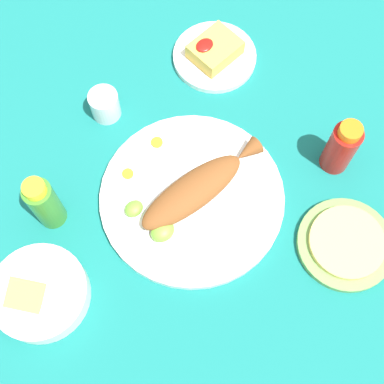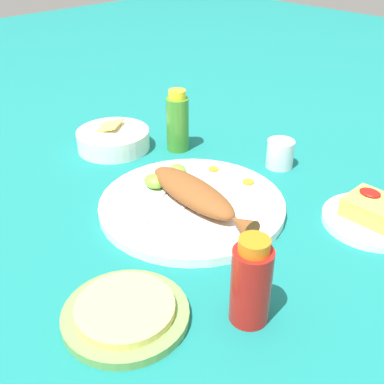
{
  "view_description": "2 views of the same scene",
  "coord_description": "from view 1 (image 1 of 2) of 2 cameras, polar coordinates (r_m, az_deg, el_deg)",
  "views": [
    {
      "loc": [
        0.26,
        0.27,
        0.97
      ],
      "look_at": [
        0.0,
        0.0,
        0.04
      ],
      "focal_mm": 50.0,
      "sensor_mm": 36.0,
      "label": 1
    },
    {
      "loc": [
        -0.56,
        0.54,
        0.5
      ],
      "look_at": [
        0.0,
        0.0,
        0.04
      ],
      "focal_mm": 45.0,
      "sensor_mm": 36.0,
      "label": 2
    }
  ],
  "objects": [
    {
      "name": "lime_wedge_side",
      "position": [
        0.98,
        -3.16,
        -4.17
      ],
      "size": [
        0.05,
        0.04,
        0.03
      ],
      "primitive_type": "ellipsoid",
      "color": "#6BB233",
      "rests_on": "main_plate"
    },
    {
      "name": "carrot_slice_near",
      "position": [
        1.07,
        -3.77,
        5.31
      ],
      "size": [
        0.02,
        0.02,
        0.0
      ],
      "primitive_type": "cylinder",
      "color": "orange",
      "rests_on": "main_plate"
    },
    {
      "name": "carrot_slice_mid",
      "position": [
        1.04,
        -6.87,
        1.95
      ],
      "size": [
        0.02,
        0.02,
        0.0
      ],
      "primitive_type": "cylinder",
      "color": "orange",
      "rests_on": "main_plate"
    },
    {
      "name": "fried_fish",
      "position": [
        1.0,
        0.57,
        0.44
      ],
      "size": [
        0.28,
        0.09,
        0.04
      ],
      "rotation": [
        0.0,
        0.0,
        -0.1
      ],
      "color": "brown",
      "rests_on": "main_plate"
    },
    {
      "name": "tortilla_stack",
      "position": [
        1.03,
        16.21,
        -5.17
      ],
      "size": [
        0.14,
        0.14,
        0.01
      ],
      "primitive_type": "cylinder",
      "color": "#E0C666",
      "rests_on": "tortilla_plate"
    },
    {
      "name": "main_plate",
      "position": [
        1.03,
        0.0,
        -0.61
      ],
      "size": [
        0.35,
        0.35,
        0.02
      ],
      "primitive_type": "cylinder",
      "color": "white",
      "rests_on": "ground_plane"
    },
    {
      "name": "fork_near",
      "position": [
        1.01,
        4.46,
        -2.85
      ],
      "size": [
        0.07,
        0.18,
        0.0
      ],
      "rotation": [
        0.0,
        0.0,
        8.14
      ],
      "color": "silver",
      "rests_on": "main_plate"
    },
    {
      "name": "salt_cup",
      "position": [
        1.11,
        -9.26,
        9.06
      ],
      "size": [
        0.06,
        0.06,
        0.06
      ],
      "color": "silver",
      "rests_on": "ground_plane"
    },
    {
      "name": "fork_far",
      "position": [
        0.99,
        2.73,
        -4.69
      ],
      "size": [
        0.1,
        0.17,
        0.0
      ],
      "rotation": [
        0.0,
        0.0,
        8.35
      ],
      "color": "silver",
      "rests_on": "main_plate"
    },
    {
      "name": "hot_sauce_bottle_red",
      "position": [
        1.05,
        15.65,
        4.62
      ],
      "size": [
        0.06,
        0.06,
        0.14
      ],
      "color": "#B21914",
      "rests_on": "ground_plane"
    },
    {
      "name": "hot_sauce_bottle_green",
      "position": [
        1.0,
        -15.46,
        -1.15
      ],
      "size": [
        0.05,
        0.05,
        0.15
      ],
      "color": "#3D8428",
      "rests_on": "ground_plane"
    },
    {
      "name": "fries_pile",
      "position": [
        1.17,
        2.44,
        14.96
      ],
      "size": [
        0.1,
        0.08,
        0.04
      ],
      "color": "gold",
      "rests_on": "side_plate_fries"
    },
    {
      "name": "lime_wedge_main",
      "position": [
        1.01,
        -6.21,
        -1.78
      ],
      "size": [
        0.04,
        0.03,
        0.02
      ],
      "primitive_type": "ellipsoid",
      "color": "#6BB233",
      "rests_on": "main_plate"
    },
    {
      "name": "tortilla_plate",
      "position": [
        1.04,
        16.02,
        -5.38
      ],
      "size": [
        0.18,
        0.18,
        0.01
      ],
      "primitive_type": "cylinder",
      "color": "#6B9E4C",
      "rests_on": "ground_plane"
    },
    {
      "name": "side_plate_fries",
      "position": [
        1.19,
        2.42,
        14.22
      ],
      "size": [
        0.18,
        0.18,
        0.01
      ],
      "primitive_type": "cylinder",
      "color": "white",
      "rests_on": "ground_plane"
    },
    {
      "name": "ground_plane",
      "position": [
        1.04,
        0.0,
        -0.8
      ],
      "size": [
        4.0,
        4.0,
        0.0
      ],
      "primitive_type": "plane",
      "color": "#146B66"
    },
    {
      "name": "guacamole_bowl",
      "position": [
        1.0,
        -15.91,
        -10.33
      ],
      "size": [
        0.17,
        0.17,
        0.06
      ],
      "color": "white",
      "rests_on": "ground_plane"
    }
  ]
}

